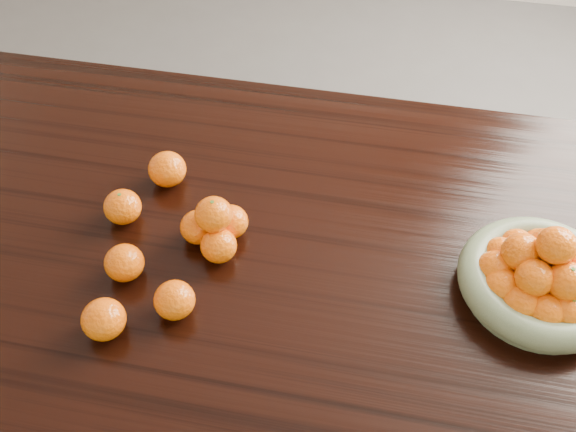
% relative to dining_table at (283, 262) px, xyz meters
% --- Properties ---
extents(ground, '(5.00, 5.00, 0.00)m').
position_rel_dining_table_xyz_m(ground, '(0.00, 0.00, -0.66)').
color(ground, '#4C4947').
rests_on(ground, ground).
extents(dining_table, '(2.00, 1.00, 0.75)m').
position_rel_dining_table_xyz_m(dining_table, '(0.00, 0.00, 0.00)').
color(dining_table, black).
rests_on(dining_table, ground).
extents(fruit_bowl, '(0.30, 0.30, 0.16)m').
position_rel_dining_table_xyz_m(fruit_bowl, '(0.50, -0.05, 0.14)').
color(fruit_bowl, gray).
rests_on(fruit_bowl, dining_table).
extents(orange_pyramid, '(0.13, 0.14, 0.12)m').
position_rel_dining_table_xyz_m(orange_pyramid, '(-0.13, -0.05, 0.14)').
color(orange_pyramid, orange).
rests_on(orange_pyramid, dining_table).
extents(loose_orange_0, '(0.08, 0.08, 0.07)m').
position_rel_dining_table_xyz_m(loose_orange_0, '(-0.33, -0.02, 0.13)').
color(loose_orange_0, orange).
rests_on(loose_orange_0, dining_table).
extents(loose_orange_1, '(0.08, 0.08, 0.07)m').
position_rel_dining_table_xyz_m(loose_orange_1, '(-0.26, -0.29, 0.13)').
color(loose_orange_1, orange).
rests_on(loose_orange_1, dining_table).
extents(loose_orange_2, '(0.08, 0.08, 0.07)m').
position_rel_dining_table_xyz_m(loose_orange_2, '(-0.15, -0.22, 0.12)').
color(loose_orange_2, orange).
rests_on(loose_orange_2, dining_table).
extents(loose_orange_3, '(0.08, 0.08, 0.08)m').
position_rel_dining_table_xyz_m(loose_orange_3, '(-0.28, 0.10, 0.13)').
color(loose_orange_3, orange).
rests_on(loose_orange_3, dining_table).
extents(loose_orange_4, '(0.08, 0.08, 0.07)m').
position_rel_dining_table_xyz_m(loose_orange_4, '(-0.27, -0.16, 0.12)').
color(loose_orange_4, orange).
rests_on(loose_orange_4, dining_table).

